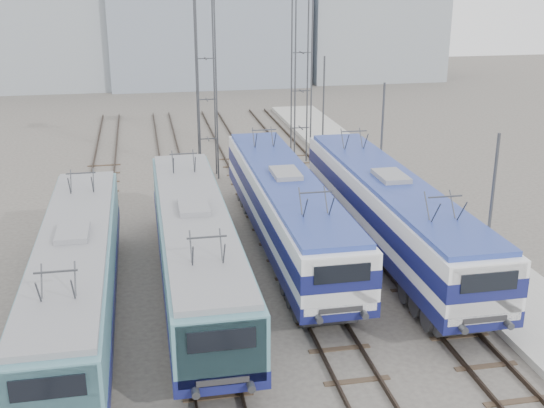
{
  "coord_description": "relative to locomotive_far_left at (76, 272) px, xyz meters",
  "views": [
    {
      "loc": [
        -4.06,
        -20.05,
        12.52
      ],
      "look_at": [
        1.21,
        7.0,
        3.09
      ],
      "focal_mm": 45.0,
      "sensor_mm": 36.0,
      "label": 1
    }
  ],
  "objects": [
    {
      "name": "ground",
      "position": [
        6.75,
        -3.58,
        -2.14
      ],
      "size": [
        160.0,
        160.0,
        0.0
      ],
      "primitive_type": "plane",
      "color": "#514C47"
    },
    {
      "name": "platform",
      "position": [
        16.95,
        4.42,
        -1.99
      ],
      "size": [
        4.0,
        70.0,
        0.3
      ],
      "primitive_type": "cube",
      "color": "#9E9E99",
      "rests_on": "ground"
    },
    {
      "name": "locomotive_far_left",
      "position": [
        0.0,
        0.0,
        0.0
      ],
      "size": [
        2.71,
        17.11,
        3.22
      ],
      "color": "#131751",
      "rests_on": "ground"
    },
    {
      "name": "locomotive_center_left",
      "position": [
        4.5,
        1.63,
        0.07
      ],
      "size": [
        2.81,
        17.75,
        3.34
      ],
      "color": "#131751",
      "rests_on": "ground"
    },
    {
      "name": "locomotive_center_right",
      "position": [
        9.0,
        5.33,
        0.18
      ],
      "size": [
        2.88,
        18.18,
        3.42
      ],
      "color": "#131751",
      "rests_on": "ground"
    },
    {
      "name": "locomotive_far_right",
      "position": [
        13.5,
        3.83,
        0.2
      ],
      "size": [
        2.91,
        18.4,
        3.46
      ],
      "color": "#131751",
      "rests_on": "ground"
    },
    {
      "name": "catenary_tower_west",
      "position": [
        6.75,
        18.42,
        4.5
      ],
      "size": [
        4.5,
        1.2,
        12.0
      ],
      "color": "#3F4247",
      "rests_on": "ground"
    },
    {
      "name": "catenary_tower_east",
      "position": [
        13.25,
        20.42,
        4.5
      ],
      "size": [
        4.5,
        1.2,
        12.0
      ],
      "color": "#3F4247",
      "rests_on": "ground"
    },
    {
      "name": "mast_front",
      "position": [
        15.35,
        -1.58,
        1.36
      ],
      "size": [
        0.12,
        0.12,
        7.0
      ],
      "primitive_type": "cylinder",
      "color": "#3F4247",
      "rests_on": "ground"
    },
    {
      "name": "mast_mid",
      "position": [
        15.35,
        10.42,
        1.36
      ],
      "size": [
        0.12,
        0.12,
        7.0
      ],
      "primitive_type": "cylinder",
      "color": "#3F4247",
      "rests_on": "ground"
    },
    {
      "name": "mast_rear",
      "position": [
        15.35,
        22.42,
        1.36
      ],
      "size": [
        0.12,
        0.12,
        7.0
      ],
      "primitive_type": "cylinder",
      "color": "#3F4247",
      "rests_on": "ground"
    },
    {
      "name": "building_west",
      "position": [
        -7.25,
        58.42,
        4.86
      ],
      "size": [
        18.0,
        12.0,
        14.0
      ],
      "primitive_type": "cube",
      "color": "#8B949C",
      "rests_on": "ground"
    },
    {
      "name": "building_center",
      "position": [
        10.75,
        58.42,
        6.86
      ],
      "size": [
        22.0,
        14.0,
        18.0
      ],
      "primitive_type": "cube",
      "color": "gray",
      "rests_on": "ground"
    },
    {
      "name": "building_east",
      "position": [
        30.75,
        58.42,
        3.86
      ],
      "size": [
        16.0,
        12.0,
        12.0
      ],
      "primitive_type": "cube",
      "color": "#8B949C",
      "rests_on": "ground"
    }
  ]
}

